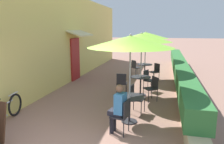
{
  "coord_description": "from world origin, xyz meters",
  "views": [
    {
      "loc": [
        2.02,
        -3.56,
        2.57
      ],
      "look_at": [
        0.15,
        4.08,
        1.0
      ],
      "focal_mm": 35.0,
      "sensor_mm": 36.0,
      "label": 1
    }
  ],
  "objects_px": {
    "patio_table_near": "(129,103)",
    "patio_table_far": "(145,68)",
    "cafe_chair_mid_left": "(148,79)",
    "bicycle_leaning": "(4,111)",
    "seated_patron_near_left": "(118,107)",
    "cafe_chair_mid_right": "(122,82)",
    "cafe_chair_near_left": "(122,114)",
    "cafe_chair_near_right": "(135,96)",
    "cafe_chair_far_left": "(155,71)",
    "coffee_cup_far": "(144,63)",
    "cafe_chair_mid_back": "(152,87)",
    "patio_umbrella_far": "(146,35)",
    "patio_table_mid": "(141,82)",
    "cafe_chair_far_right": "(135,67)",
    "patio_umbrella_mid": "(142,38)",
    "patio_umbrella_near": "(131,42)"
  },
  "relations": [
    {
      "from": "patio_table_near",
      "to": "patio_table_far",
      "type": "bearing_deg",
      "value": 91.11
    },
    {
      "from": "cafe_chair_mid_left",
      "to": "bicycle_leaning",
      "type": "bearing_deg",
      "value": -15.76
    },
    {
      "from": "seated_patron_near_left",
      "to": "cafe_chair_mid_right",
      "type": "bearing_deg",
      "value": 19.97
    },
    {
      "from": "cafe_chair_near_left",
      "to": "patio_table_far",
      "type": "bearing_deg",
      "value": 10.73
    },
    {
      "from": "cafe_chair_near_right",
      "to": "patio_table_far",
      "type": "height_order",
      "value": "cafe_chair_near_right"
    },
    {
      "from": "cafe_chair_far_left",
      "to": "coffee_cup_far",
      "type": "distance_m",
      "value": 0.82
    },
    {
      "from": "cafe_chair_mid_back",
      "to": "patio_umbrella_far",
      "type": "relative_size",
      "value": 0.36
    },
    {
      "from": "coffee_cup_far",
      "to": "patio_umbrella_far",
      "type": "bearing_deg",
      "value": 18.58
    },
    {
      "from": "patio_table_near",
      "to": "patio_table_mid",
      "type": "relative_size",
      "value": 1.0
    },
    {
      "from": "patio_table_mid",
      "to": "coffee_cup_far",
      "type": "height_order",
      "value": "coffee_cup_far"
    },
    {
      "from": "cafe_chair_far_right",
      "to": "bicycle_leaning",
      "type": "height_order",
      "value": "cafe_chair_far_right"
    },
    {
      "from": "cafe_chair_mid_left",
      "to": "patio_umbrella_far",
      "type": "relative_size",
      "value": 0.36
    },
    {
      "from": "cafe_chair_mid_back",
      "to": "cafe_chair_far_left",
      "type": "height_order",
      "value": "same"
    },
    {
      "from": "patio_table_near",
      "to": "cafe_chair_mid_back",
      "type": "relative_size",
      "value": 0.9
    },
    {
      "from": "patio_table_mid",
      "to": "patio_umbrella_mid",
      "type": "height_order",
      "value": "patio_umbrella_mid"
    },
    {
      "from": "cafe_chair_mid_back",
      "to": "cafe_chair_far_right",
      "type": "height_order",
      "value": "same"
    },
    {
      "from": "cafe_chair_mid_back",
      "to": "cafe_chair_mid_right",
      "type": "bearing_deg",
      "value": 35.98
    },
    {
      "from": "patio_table_near",
      "to": "patio_table_far",
      "type": "relative_size",
      "value": 1.0
    },
    {
      "from": "cafe_chair_near_right",
      "to": "coffee_cup_far",
      "type": "bearing_deg",
      "value": -167.1
    },
    {
      "from": "seated_patron_near_left",
      "to": "cafe_chair_mid_back",
      "type": "relative_size",
      "value": 1.44
    },
    {
      "from": "patio_table_near",
      "to": "cafe_chair_far_right",
      "type": "height_order",
      "value": "cafe_chair_far_right"
    },
    {
      "from": "patio_table_mid",
      "to": "coffee_cup_far",
      "type": "relative_size",
      "value": 8.68
    },
    {
      "from": "cafe_chair_mid_right",
      "to": "cafe_chair_mid_left",
      "type": "bearing_deg",
      "value": 35.98
    },
    {
      "from": "patio_umbrella_near",
      "to": "seated_patron_near_left",
      "type": "height_order",
      "value": "patio_umbrella_near"
    },
    {
      "from": "patio_table_near",
      "to": "cafe_chair_near_left",
      "type": "xyz_separation_m",
      "value": [
        -0.05,
        -0.73,
        -0.02
      ]
    },
    {
      "from": "cafe_chair_mid_right",
      "to": "cafe_chair_far_left",
      "type": "distance_m",
      "value": 2.96
    },
    {
      "from": "patio_umbrella_near",
      "to": "coffee_cup_far",
      "type": "bearing_deg",
      "value": 91.76
    },
    {
      "from": "cafe_chair_mid_left",
      "to": "bicycle_leaning",
      "type": "height_order",
      "value": "cafe_chair_mid_left"
    },
    {
      "from": "patio_umbrella_mid",
      "to": "cafe_chair_far_right",
      "type": "height_order",
      "value": "patio_umbrella_mid"
    },
    {
      "from": "cafe_chair_far_right",
      "to": "patio_umbrella_far",
      "type": "bearing_deg",
      "value": 5.98
    },
    {
      "from": "patio_table_near",
      "to": "cafe_chair_mid_back",
      "type": "xyz_separation_m",
      "value": [
        0.5,
        2.03,
        -0.02
      ]
    },
    {
      "from": "patio_umbrella_far",
      "to": "bicycle_leaning",
      "type": "relative_size",
      "value": 1.41
    },
    {
      "from": "cafe_chair_near_right",
      "to": "patio_table_far",
      "type": "relative_size",
      "value": 1.11
    },
    {
      "from": "patio_umbrella_near",
      "to": "cafe_chair_mid_left",
      "type": "xyz_separation_m",
      "value": [
        0.25,
        3.28,
        -1.72
      ]
    },
    {
      "from": "patio_table_mid",
      "to": "cafe_chair_mid_right",
      "type": "distance_m",
      "value": 0.73
    },
    {
      "from": "bicycle_leaning",
      "to": "patio_umbrella_near",
      "type": "bearing_deg",
      "value": 8.69
    },
    {
      "from": "patio_table_mid",
      "to": "patio_umbrella_far",
      "type": "xyz_separation_m",
      "value": [
        -0.12,
        3.05,
        1.69
      ]
    },
    {
      "from": "patio_umbrella_near",
      "to": "cafe_chair_near_right",
      "type": "bearing_deg",
      "value": 85.73
    },
    {
      "from": "coffee_cup_far",
      "to": "patio_table_near",
      "type": "bearing_deg",
      "value": -88.24
    },
    {
      "from": "patio_umbrella_near",
      "to": "bicycle_leaning",
      "type": "height_order",
      "value": "patio_umbrella_near"
    },
    {
      "from": "patio_umbrella_near",
      "to": "seated_patron_near_left",
      "type": "xyz_separation_m",
      "value": [
        -0.16,
        -0.71,
        -1.55
      ]
    },
    {
      "from": "seated_patron_near_left",
      "to": "patio_table_far",
      "type": "xyz_separation_m",
      "value": [
        0.06,
        6.35,
        -0.15
      ]
    },
    {
      "from": "patio_umbrella_mid",
      "to": "cafe_chair_far_right",
      "type": "distance_m",
      "value": 3.98
    },
    {
      "from": "patio_table_near",
      "to": "patio_umbrella_near",
      "type": "xyz_separation_m",
      "value": [
        0.0,
        0.0,
        1.69
      ]
    },
    {
      "from": "cafe_chair_mid_back",
      "to": "patio_umbrella_far",
      "type": "distance_m",
      "value": 4.04
    },
    {
      "from": "cafe_chair_near_right",
      "to": "cafe_chair_far_left",
      "type": "bearing_deg",
      "value": -174.89
    },
    {
      "from": "seated_patron_near_left",
      "to": "cafe_chair_mid_left",
      "type": "relative_size",
      "value": 1.44
    },
    {
      "from": "cafe_chair_far_left",
      "to": "cafe_chair_far_right",
      "type": "height_order",
      "value": "same"
    },
    {
      "from": "seated_patron_near_left",
      "to": "cafe_chair_mid_back",
      "type": "height_order",
      "value": "seated_patron_near_left"
    },
    {
      "from": "patio_table_near",
      "to": "patio_umbrella_mid",
      "type": "xyz_separation_m",
      "value": [
        0.02,
        2.59,
        1.69
      ]
    }
  ]
}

